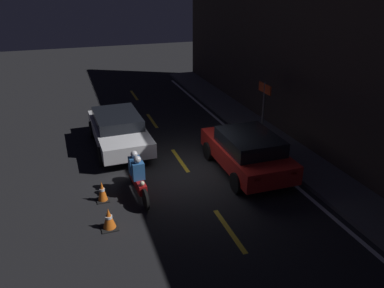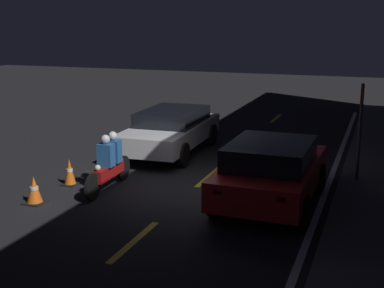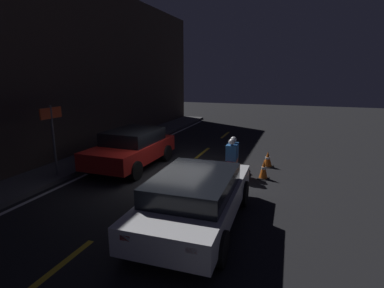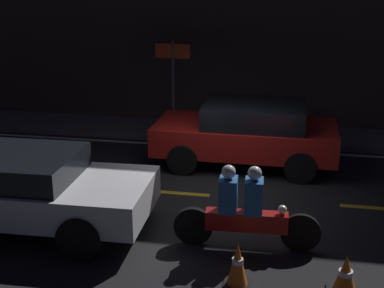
{
  "view_description": "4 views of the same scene",
  "coord_description": "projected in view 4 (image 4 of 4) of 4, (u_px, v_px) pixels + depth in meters",
  "views": [
    {
      "loc": [
        11.01,
        -3.65,
        6.24
      ],
      "look_at": [
        0.1,
        0.1,
        1.11
      ],
      "focal_mm": 35.0,
      "sensor_mm": 36.0,
      "label": 1
    },
    {
      "loc": [
        11.88,
        4.19,
        4.06
      ],
      "look_at": [
        -0.68,
        -0.36,
        0.92
      ],
      "focal_mm": 50.0,
      "sensor_mm": 36.0,
      "label": 2
    },
    {
      "loc": [
        -9.29,
        -4.04,
        3.53
      ],
      "look_at": [
        0.39,
        -0.59,
        1.15
      ],
      "focal_mm": 28.0,
      "sensor_mm": 36.0,
      "label": 3
    },
    {
      "loc": [
        1.48,
        -9.63,
        4.22
      ],
      "look_at": [
        -0.28,
        -0.37,
        1.17
      ],
      "focal_mm": 50.0,
      "sensor_mm": 36.0,
      "label": 4
    }
  ],
  "objects": [
    {
      "name": "raised_curb",
      "position": [
        234.0,
        133.0,
        14.41
      ],
      "size": [
        28.0,
        1.7,
        0.14
      ],
      "color": "#4C4C4F",
      "rests_on": "ground"
    },
    {
      "name": "traffic_cone_near",
      "position": [
        238.0,
        264.0,
        7.45
      ],
      "size": [
        0.38,
        0.38,
        0.67
      ],
      "color": "black",
      "rests_on": "ground"
    },
    {
      "name": "lane_solid_kerb",
      "position": [
        228.0,
        148.0,
        13.4
      ],
      "size": [
        25.2,
        0.14,
        0.01
      ],
      "color": "silver",
      "rests_on": "ground"
    },
    {
      "name": "lane_dash_c",
      "position": [
        160.0,
        192.0,
        10.74
      ],
      "size": [
        2.0,
        0.14,
        0.01
      ],
      "color": "gold",
      "rests_on": "ground"
    },
    {
      "name": "motorcycle",
      "position": [
        243.0,
        210.0,
        8.39
      ],
      "size": [
        2.33,
        0.39,
        1.39
      ],
      "rotation": [
        0.0,
        0.0,
        0.05
      ],
      "color": "black",
      "rests_on": "ground"
    },
    {
      "name": "taxi_red",
      "position": [
        248.0,
        132.0,
        12.05
      ],
      "size": [
        4.06,
        2.07,
        1.45
      ],
      "rotation": [
        0.0,
        0.0,
        3.13
      ],
      "color": "red",
      "rests_on": "ground"
    },
    {
      "name": "sedan_white",
      "position": [
        15.0,
        186.0,
        9.08
      ],
      "size": [
        4.58,
        2.11,
        1.33
      ],
      "rotation": [
        0.0,
        0.0,
        0.03
      ],
      "color": "silver",
      "rests_on": "ground"
    },
    {
      "name": "traffic_cone_mid",
      "position": [
        345.0,
        276.0,
        7.2
      ],
      "size": [
        0.46,
        0.46,
        0.62
      ],
      "color": "black",
      "rests_on": "ground"
    },
    {
      "name": "shop_sign",
      "position": [
        173.0,
        69.0,
        13.73
      ],
      "size": [
        0.9,
        0.08,
        2.4
      ],
      "color": "#4C4C51",
      "rests_on": "raised_curb"
    },
    {
      "name": "ground_plane",
      "position": [
        210.0,
        196.0,
        10.56
      ],
      "size": [
        56.0,
        56.0,
        0.0
      ],
      "primitive_type": "plane",
      "color": "black"
    }
  ]
}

